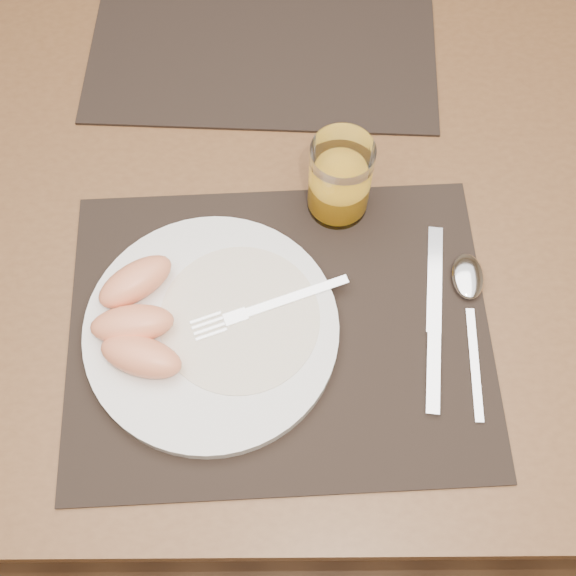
{
  "coord_description": "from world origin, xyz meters",
  "views": [
    {
      "loc": [
        -0.0,
        -0.51,
        1.47
      ],
      "look_at": [
        -0.0,
        -0.18,
        0.77
      ],
      "focal_mm": 45.0,
      "sensor_mm": 36.0,
      "label": 1
    }
  ],
  "objects_px": {
    "spoon": "(469,289)",
    "juice_glass": "(340,182)",
    "placemat_near": "(279,330)",
    "fork": "(257,310)",
    "table": "(287,198)",
    "knife": "(434,332)",
    "plate": "(212,330)",
    "placemat_far": "(265,24)"
  },
  "relations": [
    {
      "from": "spoon",
      "to": "fork",
      "type": "bearing_deg",
      "value": -172.89
    },
    {
      "from": "fork",
      "to": "spoon",
      "type": "xyz_separation_m",
      "value": [
        0.23,
        0.03,
        -0.01
      ]
    },
    {
      "from": "table",
      "to": "placemat_near",
      "type": "distance_m",
      "value": 0.24
    },
    {
      "from": "juice_glass",
      "to": "table",
      "type": "bearing_deg",
      "value": 132.45
    },
    {
      "from": "placemat_far",
      "to": "knife",
      "type": "bearing_deg",
      "value": -67.54
    },
    {
      "from": "placemat_near",
      "to": "fork",
      "type": "height_order",
      "value": "fork"
    },
    {
      "from": "table",
      "to": "knife",
      "type": "distance_m",
      "value": 0.29
    },
    {
      "from": "spoon",
      "to": "juice_glass",
      "type": "distance_m",
      "value": 0.18
    },
    {
      "from": "knife",
      "to": "juice_glass",
      "type": "relative_size",
      "value": 2.09
    },
    {
      "from": "placemat_far",
      "to": "juice_glass",
      "type": "bearing_deg",
      "value": -72.98
    },
    {
      "from": "placemat_near",
      "to": "knife",
      "type": "distance_m",
      "value": 0.16
    },
    {
      "from": "plate",
      "to": "juice_glass",
      "type": "xyz_separation_m",
      "value": [
        0.14,
        0.16,
        0.04
      ]
    },
    {
      "from": "plate",
      "to": "knife",
      "type": "distance_m",
      "value": 0.24
    },
    {
      "from": "fork",
      "to": "spoon",
      "type": "relative_size",
      "value": 0.89
    },
    {
      "from": "placemat_far",
      "to": "placemat_near",
      "type": "bearing_deg",
      "value": -87.49
    },
    {
      "from": "fork",
      "to": "spoon",
      "type": "distance_m",
      "value": 0.23
    },
    {
      "from": "placemat_far",
      "to": "fork",
      "type": "distance_m",
      "value": 0.43
    },
    {
      "from": "placemat_near",
      "to": "placemat_far",
      "type": "xyz_separation_m",
      "value": [
        -0.02,
        0.44,
        0.0
      ]
    },
    {
      "from": "placemat_near",
      "to": "spoon",
      "type": "distance_m",
      "value": 0.21
    },
    {
      "from": "placemat_far",
      "to": "spoon",
      "type": "distance_m",
      "value": 0.46
    },
    {
      "from": "table",
      "to": "placemat_near",
      "type": "xyz_separation_m",
      "value": [
        -0.01,
        -0.22,
        0.09
      ]
    },
    {
      "from": "table",
      "to": "juice_glass",
      "type": "height_order",
      "value": "juice_glass"
    },
    {
      "from": "table",
      "to": "spoon",
      "type": "bearing_deg",
      "value": -41.73
    },
    {
      "from": "placemat_near",
      "to": "placemat_far",
      "type": "distance_m",
      "value": 0.44
    },
    {
      "from": "placemat_near",
      "to": "knife",
      "type": "relative_size",
      "value": 2.04
    },
    {
      "from": "table",
      "to": "spoon",
      "type": "height_order",
      "value": "spoon"
    },
    {
      "from": "knife",
      "to": "juice_glass",
      "type": "height_order",
      "value": "juice_glass"
    },
    {
      "from": "table",
      "to": "fork",
      "type": "height_order",
      "value": "fork"
    },
    {
      "from": "placemat_far",
      "to": "juice_glass",
      "type": "relative_size",
      "value": 4.27
    },
    {
      "from": "table",
      "to": "juice_glass",
      "type": "distance_m",
      "value": 0.16
    },
    {
      "from": "plate",
      "to": "fork",
      "type": "distance_m",
      "value": 0.05
    },
    {
      "from": "plate",
      "to": "spoon",
      "type": "distance_m",
      "value": 0.28
    },
    {
      "from": "placemat_near",
      "to": "fork",
      "type": "distance_m",
      "value": 0.03
    },
    {
      "from": "placemat_near",
      "to": "juice_glass",
      "type": "height_order",
      "value": "juice_glass"
    },
    {
      "from": "table",
      "to": "plate",
      "type": "height_order",
      "value": "plate"
    },
    {
      "from": "knife",
      "to": "table",
      "type": "bearing_deg",
      "value": 124.55
    },
    {
      "from": "placemat_near",
      "to": "fork",
      "type": "relative_size",
      "value": 2.65
    },
    {
      "from": "fork",
      "to": "knife",
      "type": "distance_m",
      "value": 0.19
    },
    {
      "from": "placemat_near",
      "to": "plate",
      "type": "bearing_deg",
      "value": -177.22
    },
    {
      "from": "plate",
      "to": "juice_glass",
      "type": "distance_m",
      "value": 0.22
    },
    {
      "from": "placemat_far",
      "to": "knife",
      "type": "height_order",
      "value": "knife"
    },
    {
      "from": "plate",
      "to": "knife",
      "type": "bearing_deg",
      "value": -0.46
    }
  ]
}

